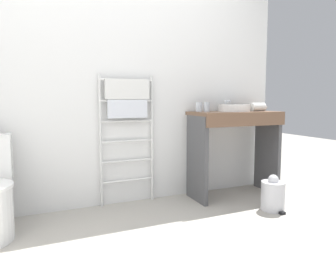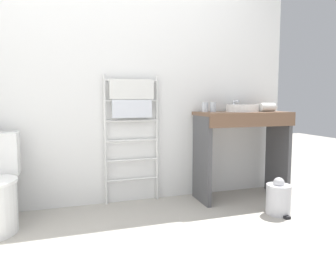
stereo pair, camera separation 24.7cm
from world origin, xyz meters
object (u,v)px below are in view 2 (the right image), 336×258
(hair_dryer, at_px, (267,107))
(trash_bin, at_px, (278,198))
(towel_radiator, at_px, (132,111))
(cup_near_wall, at_px, (205,107))
(cup_near_edge, at_px, (213,107))
(sink_basin, at_px, (242,108))

(hair_dryer, bearing_deg, trash_bin, -113.42)
(hair_dryer, distance_m, trash_bin, 0.95)
(trash_bin, bearing_deg, towel_radiator, 149.19)
(cup_near_wall, height_order, cup_near_edge, cup_near_edge)
(trash_bin, bearing_deg, cup_near_wall, 123.78)
(towel_radiator, height_order, sink_basin, towel_radiator)
(cup_near_wall, relative_size, cup_near_edge, 0.98)
(cup_near_edge, relative_size, hair_dryer, 0.46)
(sink_basin, xyz_separation_m, cup_near_edge, (-0.29, 0.08, 0.01))
(sink_basin, distance_m, cup_near_wall, 0.38)
(cup_near_wall, xyz_separation_m, cup_near_edge, (0.08, -0.02, 0.00))
(towel_radiator, bearing_deg, cup_near_wall, -4.58)
(sink_basin, bearing_deg, towel_radiator, 171.88)
(cup_near_wall, bearing_deg, trash_bin, -56.22)
(towel_radiator, relative_size, trash_bin, 3.77)
(towel_radiator, distance_m, trash_bin, 1.55)
(towel_radiator, bearing_deg, cup_near_edge, -5.73)
(sink_basin, xyz_separation_m, trash_bin, (0.06, -0.54, -0.78))
(hair_dryer, bearing_deg, sink_basin, 169.58)
(cup_near_edge, bearing_deg, trash_bin, -60.60)
(cup_near_edge, bearing_deg, cup_near_wall, 163.93)
(towel_radiator, relative_size, cup_near_wall, 12.91)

